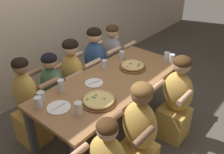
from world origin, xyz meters
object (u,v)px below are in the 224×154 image
Objects in this scene: empty_plate_a at (94,83)px; drinking_glass_b at (38,103)px; drinking_glass_a at (172,59)px; diner_far_center at (74,82)px; drinking_glass_g at (61,86)px; diner_far_right at (112,62)px; pizza_board_second at (99,100)px; drinking_glass_e at (122,55)px; pizza_board_main at (132,66)px; diner_far_midright at (96,69)px; diner_near_midleft at (138,138)px; drinking_glass_c at (167,56)px; drinking_glass_f at (104,65)px; drinking_glass_d at (78,108)px; diner_near_midright at (176,102)px; empty_plate_b at (59,107)px; diner_far_left at (29,107)px; cocktail_glass_blue at (41,97)px; diner_far_midleft at (54,95)px.

drinking_glass_b is at bearing 170.30° from empty_plate_a.
drinking_glass_a is 1.34m from diner_far_center.
drinking_glass_g reaches higher than empty_plate_a.
diner_far_right is (-0.08, 0.95, -0.32)m from drinking_glass_a.
drinking_glass_a is 0.85× the size of drinking_glass_g.
pizza_board_second is 3.35× the size of drinking_glass_e.
drinking_glass_e is at bearing 64.85° from pizza_board_main.
drinking_glass_g is at bearing -68.27° from diner_far_midright.
drinking_glass_c is at bearing -71.40° from diner_near_midleft.
pizza_board_main is 3.07× the size of drinking_glass_f.
drinking_glass_c is at bearing 30.35° from diner_far_midright.
drinking_glass_a is 1.54m from drinking_glass_d.
drinking_glass_e is 0.09× the size of diner_near_midleft.
pizza_board_second is 1.00m from diner_near_midright.
drinking_glass_f is (0.85, 0.43, -0.02)m from drinking_glass_d.
diner_far_center is at bearing 39.27° from empty_plate_b.
diner_far_left is (-1.64, 0.86, -0.31)m from drinking_glass_c.
drinking_glass_g is at bearing 45.80° from diner_near_midright.
drinking_glass_b is at bearing -63.37° from diner_far_center.
pizza_board_second is 2.88× the size of cocktail_glass_blue.
pizza_board_second is at bearing -55.82° from diner_far_right.
drinking_glass_a reaches higher than drinking_glass_e.
drinking_glass_b is (-1.26, 0.23, 0.02)m from pizza_board_main.
empty_plate_b is 0.21× the size of diner_near_midright.
empty_plate_a is at bearing -9.70° from drinking_glass_b.
drinking_glass_c is at bearing -2.11° from pizza_board_second.
diner_near_midleft is at bearing -60.80° from drinking_glass_b.
drinking_glass_e is at bearing 73.60° from diner_far_left.
drinking_glass_c and drinking_glass_e have the same top height.
empty_plate_b is at bearing 166.50° from drinking_glass_a.
empty_plate_a is 0.62m from cocktail_glass_blue.
diner_far_center is (-0.90, 0.95, -0.30)m from drinking_glass_a.
diner_near_midright is (0.01, -0.64, -0.28)m from pizza_board_main.
drinking_glass_f is 0.74m from diner_far_midleft.
empty_plate_b is at bearing 143.46° from pizza_board_second.
cocktail_glass_blue is 0.47m from drinking_glass_d.
drinking_glass_d is (-0.50, -0.27, 0.06)m from empty_plate_a.
diner_near_midright is (0.03, -1.28, -0.02)m from diner_far_midright.
drinking_glass_a is 0.63m from diner_near_midright.
diner_near_midright is at bearing -51.72° from empty_plate_a.
pizza_board_main is 2.38× the size of drinking_glass_g.
empty_plate_a is at bearing -13.60° from diner_near_midleft.
diner_near_midleft reaches higher than pizza_board_main.
drinking_glass_b is 0.33m from drinking_glass_g.
drinking_glass_g is (0.33, 0.04, 0.01)m from drinking_glass_b.
empty_plate_a is 0.39m from drinking_glass_f.
diner_far_right reaches higher than drinking_glass_c.
pizza_board_second is at bearing -3.43° from drinking_glass_d.
pizza_board_second is 1.28m from drinking_glass_a.
empty_plate_b is at bearing 58.41° from diner_near_midright.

